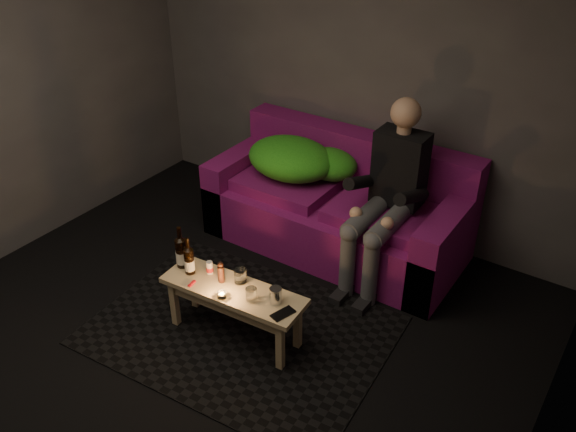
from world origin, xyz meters
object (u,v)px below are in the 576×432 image
object	(u,v)px
coffee_table	(234,297)
steel_cup	(276,295)
sofa	(339,209)
person	(388,192)
beer_bottle_a	(181,252)
beer_bottle_b	(189,260)

from	to	relation	value
coffee_table	steel_cup	bearing A→B (deg)	7.49
sofa	person	bearing A→B (deg)	-18.91
coffee_table	beer_bottle_a	size ratio (longest dim) A/B	3.24
person	beer_bottle_a	distance (m)	1.52
person	beer_bottle_a	size ratio (longest dim) A/B	4.44
coffee_table	beer_bottle_b	distance (m)	0.38
beer_bottle_a	beer_bottle_b	bearing A→B (deg)	-16.47
person	steel_cup	distance (m)	1.20
person	steel_cup	world-z (taller)	person
beer_bottle_a	beer_bottle_b	xyz separation A→B (m)	(0.09, -0.03, -0.01)
beer_bottle_b	sofa	bearing A→B (deg)	76.07
sofa	person	distance (m)	0.64
sofa	steel_cup	bearing A→B (deg)	-77.10
coffee_table	beer_bottle_b	bearing A→B (deg)	-175.66
person	sofa	bearing A→B (deg)	161.09
beer_bottle_b	steel_cup	world-z (taller)	beer_bottle_b
beer_bottle_b	steel_cup	bearing A→B (deg)	5.83
person	coffee_table	bearing A→B (deg)	-112.16
sofa	beer_bottle_b	bearing A→B (deg)	-103.93
steel_cup	person	bearing A→B (deg)	81.10
sofa	beer_bottle_b	world-z (taller)	sofa
coffee_table	sofa	bearing A→B (deg)	89.86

